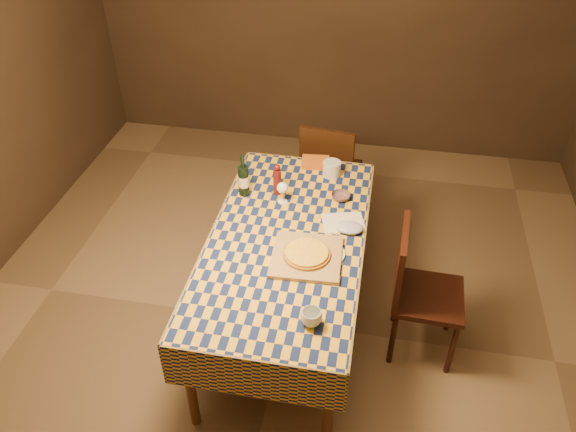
{
  "coord_description": "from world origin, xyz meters",
  "views": [
    {
      "loc": [
        0.48,
        -2.54,
        2.96
      ],
      "look_at": [
        0.0,
        0.05,
        0.9
      ],
      "focal_mm": 35.0,
      "sensor_mm": 36.0,
      "label": 1
    }
  ],
  "objects_px": {
    "dining_table": "(287,247)",
    "cutting_board": "(307,257)",
    "pizza": "(307,253)",
    "chair_far": "(329,169)",
    "chair_right": "(416,286)",
    "bowl": "(341,197)",
    "white_plate": "(326,253)",
    "wine_bottle": "(244,180)"
  },
  "relations": [
    {
      "from": "cutting_board",
      "to": "pizza",
      "type": "bearing_deg",
      "value": -135.0
    },
    {
      "from": "dining_table",
      "to": "pizza",
      "type": "bearing_deg",
      "value": -46.97
    },
    {
      "from": "bowl",
      "to": "white_plate",
      "type": "distance_m",
      "value": 0.56
    },
    {
      "from": "pizza",
      "to": "chair_far",
      "type": "xyz_separation_m",
      "value": [
        -0.03,
        1.34,
        -0.29
      ]
    },
    {
      "from": "dining_table",
      "to": "cutting_board",
      "type": "distance_m",
      "value": 0.23
    },
    {
      "from": "dining_table",
      "to": "chair_right",
      "type": "height_order",
      "value": "chair_right"
    },
    {
      "from": "dining_table",
      "to": "bowl",
      "type": "height_order",
      "value": "bowl"
    },
    {
      "from": "white_plate",
      "to": "chair_far",
      "type": "relative_size",
      "value": 0.24
    },
    {
      "from": "pizza",
      "to": "white_plate",
      "type": "distance_m",
      "value": 0.12
    },
    {
      "from": "white_plate",
      "to": "chair_far",
      "type": "distance_m",
      "value": 1.32
    },
    {
      "from": "dining_table",
      "to": "white_plate",
      "type": "distance_m",
      "value": 0.29
    },
    {
      "from": "dining_table",
      "to": "chair_far",
      "type": "distance_m",
      "value": 1.2
    },
    {
      "from": "bowl",
      "to": "cutting_board",
      "type": "bearing_deg",
      "value": -101.94
    },
    {
      "from": "dining_table",
      "to": "chair_far",
      "type": "bearing_deg",
      "value": 84.17
    },
    {
      "from": "wine_bottle",
      "to": "chair_far",
      "type": "height_order",
      "value": "wine_bottle"
    },
    {
      "from": "dining_table",
      "to": "chair_far",
      "type": "xyz_separation_m",
      "value": [
        0.12,
        1.18,
        -0.17
      ]
    },
    {
      "from": "chair_far",
      "to": "chair_right",
      "type": "xyz_separation_m",
      "value": [
        0.69,
        -1.2,
        0.0
      ]
    },
    {
      "from": "cutting_board",
      "to": "white_plate",
      "type": "relative_size",
      "value": 1.79
    },
    {
      "from": "chair_far",
      "to": "bowl",
      "type": "bearing_deg",
      "value": -77.78
    },
    {
      "from": "white_plate",
      "to": "chair_right",
      "type": "height_order",
      "value": "chair_right"
    },
    {
      "from": "pizza",
      "to": "chair_far",
      "type": "bearing_deg",
      "value": 91.15
    },
    {
      "from": "cutting_board",
      "to": "chair_far",
      "type": "relative_size",
      "value": 0.43
    },
    {
      "from": "bowl",
      "to": "white_plate",
      "type": "relative_size",
      "value": 0.56
    },
    {
      "from": "wine_bottle",
      "to": "dining_table",
      "type": "bearing_deg",
      "value": -47.83
    },
    {
      "from": "bowl",
      "to": "chair_far",
      "type": "height_order",
      "value": "chair_far"
    },
    {
      "from": "pizza",
      "to": "white_plate",
      "type": "relative_size",
      "value": 1.47
    },
    {
      "from": "pizza",
      "to": "white_plate",
      "type": "xyz_separation_m",
      "value": [
        0.11,
        0.06,
        -0.03
      ]
    },
    {
      "from": "cutting_board",
      "to": "white_plate",
      "type": "height_order",
      "value": "cutting_board"
    },
    {
      "from": "wine_bottle",
      "to": "chair_right",
      "type": "height_order",
      "value": "wine_bottle"
    },
    {
      "from": "bowl",
      "to": "chair_far",
      "type": "bearing_deg",
      "value": 102.22
    },
    {
      "from": "cutting_board",
      "to": "bowl",
      "type": "xyz_separation_m",
      "value": [
        0.13,
        0.62,
        0.01
      ]
    },
    {
      "from": "wine_bottle",
      "to": "white_plate",
      "type": "height_order",
      "value": "wine_bottle"
    },
    {
      "from": "pizza",
      "to": "chair_far",
      "type": "height_order",
      "value": "chair_far"
    },
    {
      "from": "pizza",
      "to": "wine_bottle",
      "type": "bearing_deg",
      "value": 132.41
    },
    {
      "from": "cutting_board",
      "to": "dining_table",
      "type": "bearing_deg",
      "value": 133.03
    },
    {
      "from": "chair_right",
      "to": "dining_table",
      "type": "bearing_deg",
      "value": 179.07
    },
    {
      "from": "chair_far",
      "to": "chair_right",
      "type": "relative_size",
      "value": 1.0
    },
    {
      "from": "wine_bottle",
      "to": "white_plate",
      "type": "relative_size",
      "value": 1.33
    },
    {
      "from": "dining_table",
      "to": "white_plate",
      "type": "height_order",
      "value": "white_plate"
    },
    {
      "from": "pizza",
      "to": "wine_bottle",
      "type": "height_order",
      "value": "wine_bottle"
    },
    {
      "from": "dining_table",
      "to": "cutting_board",
      "type": "relative_size",
      "value": 4.62
    },
    {
      "from": "cutting_board",
      "to": "white_plate",
      "type": "bearing_deg",
      "value": 27.73
    }
  ]
}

